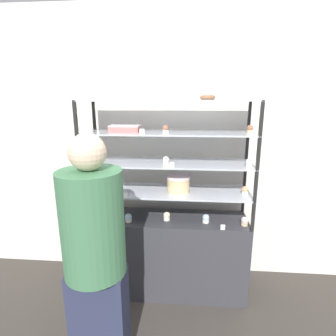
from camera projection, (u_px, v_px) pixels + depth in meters
ground_plane at (168, 287)px, 2.53m from camera, size 20.00×20.00×0.00m
back_wall at (171, 148)px, 2.56m from camera, size 8.00×0.05×2.60m
display_base at (168, 254)px, 2.44m from camera, size 1.41×0.42×0.73m
display_riser_lower at (168, 192)px, 2.29m from camera, size 1.41×0.42×0.26m
display_riser_middle at (168, 164)px, 2.23m from camera, size 1.41×0.42×0.26m
display_riser_upper at (168, 134)px, 2.17m from camera, size 1.41×0.42×0.26m
display_riser_top at (168, 102)px, 2.10m from camera, size 1.41×0.42×0.26m
layer_cake_centerpiece at (178, 184)px, 2.25m from camera, size 0.20×0.20×0.14m
sheet_cake_frosted at (125, 129)px, 2.15m from camera, size 0.25×0.15×0.06m
cupcake_0 at (95, 213)px, 2.36m from camera, size 0.06×0.06×0.07m
cupcake_1 at (128, 218)px, 2.26m from camera, size 0.06×0.06×0.07m
cupcake_2 at (167, 216)px, 2.30m from camera, size 0.06×0.06×0.07m
cupcake_3 at (206, 219)px, 2.25m from camera, size 0.06×0.06×0.07m
cupcake_4 at (245, 221)px, 2.20m from camera, size 0.06×0.06×0.07m
price_tag_0 at (223, 227)px, 2.12m from camera, size 0.04×0.00×0.04m
cupcake_5 at (91, 189)px, 2.23m from camera, size 0.05×0.05×0.07m
cupcake_6 at (245, 190)px, 2.20m from camera, size 0.05×0.05×0.07m
price_tag_1 at (125, 195)px, 2.12m from camera, size 0.04×0.00×0.04m
cupcake_7 at (89, 160)px, 2.17m from camera, size 0.05×0.05×0.06m
cupcake_8 at (166, 160)px, 2.15m from camera, size 0.05×0.05×0.06m
cupcake_9 at (249, 163)px, 2.07m from camera, size 0.05×0.05×0.06m
price_tag_2 at (172, 165)px, 2.03m from camera, size 0.04×0.00×0.04m
cupcake_10 at (89, 128)px, 2.15m from camera, size 0.05×0.05×0.07m
cupcake_11 at (166, 129)px, 2.07m from camera, size 0.05×0.05×0.07m
cupcake_12 at (250, 129)px, 2.07m from camera, size 0.05×0.05×0.07m
price_tag_3 at (142, 132)px, 1.99m from camera, size 0.04×0.00×0.04m
cupcake_13 at (84, 96)px, 2.05m from camera, size 0.05×0.05×0.07m
cupcake_14 at (169, 96)px, 2.02m from camera, size 0.05×0.05×0.07m
cupcake_15 at (251, 96)px, 1.99m from camera, size 0.05×0.05×0.07m
price_tag_4 at (127, 97)px, 1.93m from camera, size 0.04×0.00×0.04m
donut_glazed at (208, 98)px, 2.06m from camera, size 0.12×0.12×0.04m
customer_figure at (95, 255)px, 1.58m from camera, size 0.37×0.37×1.58m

